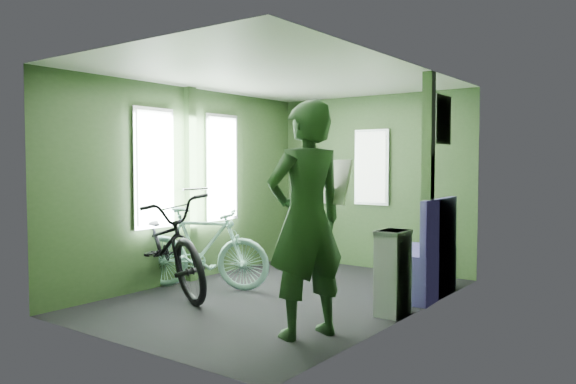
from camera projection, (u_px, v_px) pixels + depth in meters
name	position (u px, v px, depth m)	size (l,w,h in m)	color
room	(282.00, 160.00, 5.90)	(4.00, 4.02, 2.31)	black
bicycle_black	(166.00, 293.00, 6.09)	(0.71, 2.02, 1.06)	black
bicycle_mint	(202.00, 289.00, 6.25)	(0.43, 1.54, 0.92)	#85C5AF
passenger	(306.00, 219.00, 4.51)	(0.70, 0.82, 1.91)	#284727
waste_box	(393.00, 273.00, 5.17)	(0.23, 0.33, 0.79)	gray
bench_seat	(419.00, 267.00, 5.94)	(0.61, 1.02, 1.04)	navy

